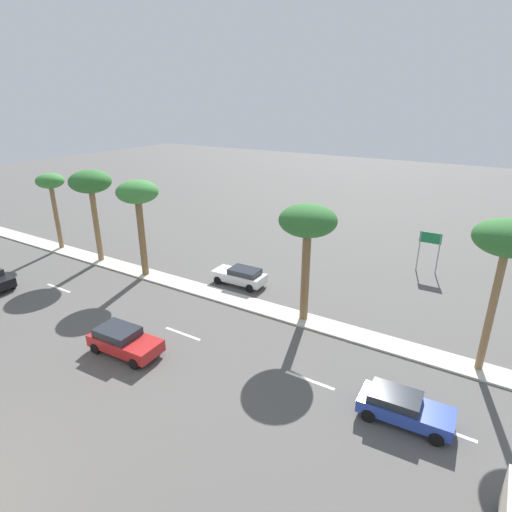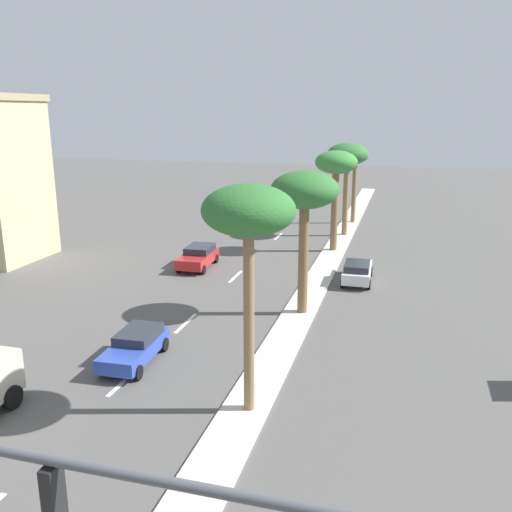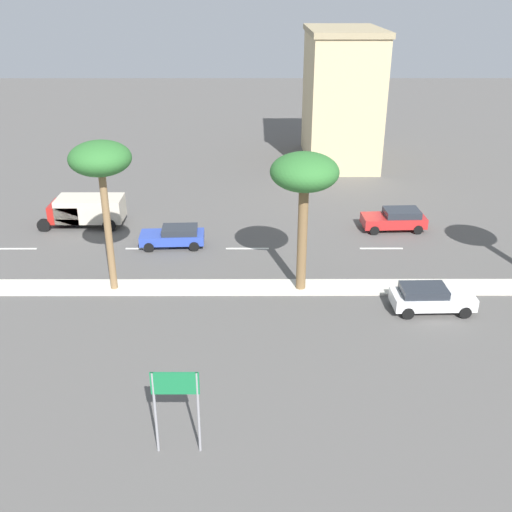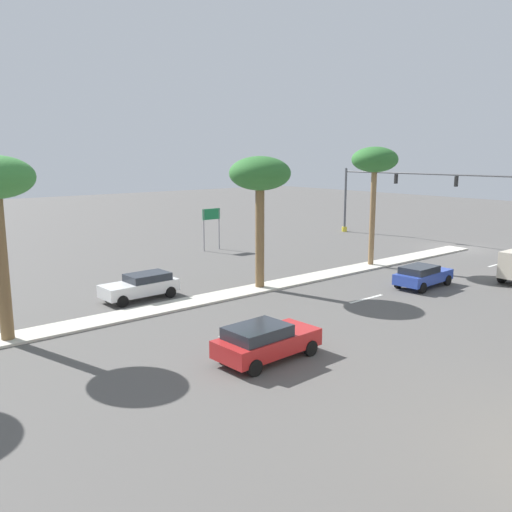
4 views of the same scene
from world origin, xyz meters
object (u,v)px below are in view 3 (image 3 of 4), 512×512
object	(u,v)px
palm_tree_center	(100,162)
sedan_blue_right	(174,236)
sedan_red_center	(395,219)
box_truck	(84,210)
sedan_white_near	(431,298)
commercial_building	(341,96)
palm_tree_mid	(304,176)
directional_road_sign	(176,394)

from	to	relation	value
palm_tree_center	sedan_blue_right	distance (m)	9.40
sedan_red_center	box_truck	size ratio (longest dim) A/B	0.76
sedan_white_near	palm_tree_center	bearing A→B (deg)	-97.88
commercial_building	palm_tree_mid	distance (m)	27.59
directional_road_sign	box_truck	xyz separation A→B (m)	(-22.57, -9.25, -1.41)
palm_tree_mid	sedan_white_near	world-z (taller)	palm_tree_mid
directional_road_sign	commercial_building	distance (m)	41.42
palm_tree_center	sedan_blue_right	world-z (taller)	palm_tree_center
directional_road_sign	sedan_white_near	size ratio (longest dim) A/B	0.82
directional_road_sign	palm_tree_center	bearing A→B (deg)	-158.10
commercial_building	sedan_blue_right	world-z (taller)	commercial_building
commercial_building	sedan_red_center	bearing A→B (deg)	5.52
palm_tree_center	box_truck	bearing A→B (deg)	-157.20
sedan_red_center	sedan_white_near	world-z (taller)	sedan_red_center
sedan_red_center	sedan_white_near	bearing A→B (deg)	-2.87
sedan_white_near	box_truck	world-z (taller)	box_truck
sedan_blue_right	sedan_white_near	xyz separation A→B (m)	(8.44, 14.53, 0.03)
commercial_building	sedan_white_near	xyz separation A→B (m)	(29.42, 1.18, -5.29)
palm_tree_mid	directional_road_sign	bearing A→B (deg)	-22.93
palm_tree_mid	sedan_red_center	bearing A→B (deg)	141.09
palm_tree_center	sedan_red_center	distance (m)	20.97
commercial_building	palm_tree_center	bearing A→B (deg)	-30.65
sedan_blue_right	box_truck	distance (m)	7.75
box_truck	palm_tree_mid	bearing A→B (deg)	56.26
palm_tree_mid	box_truck	bearing A→B (deg)	-123.74
palm_tree_mid	sedan_blue_right	distance (m)	11.57
sedan_blue_right	sedan_white_near	world-z (taller)	sedan_white_near
palm_tree_center	sedan_red_center	xyz separation A→B (m)	(-8.96, 17.77, -6.62)
palm_tree_mid	sedan_white_near	xyz separation A→B (m)	(2.39, 6.66, -5.90)
commercial_building	palm_tree_mid	world-z (taller)	commercial_building
palm_tree_mid	sedan_red_center	xyz separation A→B (m)	(-8.96, 7.23, -5.88)
commercial_building	palm_tree_mid	bearing A→B (deg)	-11.47
commercial_building	palm_tree_center	distance (m)	31.46
palm_tree_mid	commercial_building	bearing A→B (deg)	168.53
palm_tree_mid	sedan_red_center	world-z (taller)	palm_tree_mid
commercial_building	sedan_red_center	world-z (taller)	commercial_building
directional_road_sign	commercial_building	bearing A→B (deg)	164.70
palm_tree_mid	sedan_white_near	bearing A→B (deg)	70.29
palm_tree_center	sedan_white_near	world-z (taller)	palm_tree_center
directional_road_sign	sedan_blue_right	size ratio (longest dim) A/B	0.83
box_truck	commercial_building	bearing A→B (deg)	130.57
directional_road_sign	commercial_building	size ratio (longest dim) A/B	0.29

